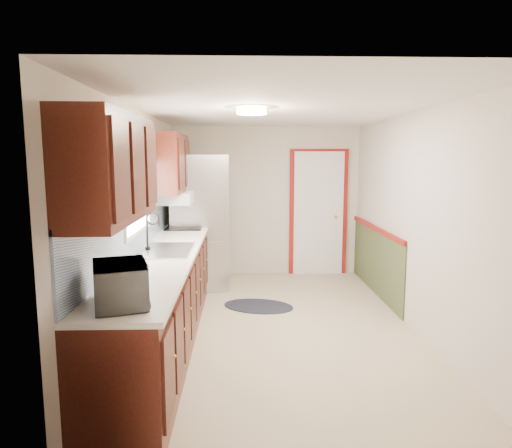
{
  "coord_description": "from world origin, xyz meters",
  "views": [
    {
      "loc": [
        -0.41,
        -4.87,
        1.89
      ],
      "look_at": [
        -0.24,
        0.26,
        1.15
      ],
      "focal_mm": 32.0,
      "sensor_mm": 36.0,
      "label": 1
    }
  ],
  "objects": [
    {
      "name": "room_shell",
      "position": [
        0.0,
        0.0,
        1.2
      ],
      "size": [
        3.2,
        5.2,
        2.52
      ],
      "color": "tan",
      "rests_on": "ground"
    },
    {
      "name": "kitchen_run",
      "position": [
        -1.24,
        -0.29,
        0.81
      ],
      "size": [
        0.63,
        4.0,
        2.2
      ],
      "color": "#3C140D",
      "rests_on": "ground"
    },
    {
      "name": "back_wall_trim",
      "position": [
        0.99,
        2.21,
        0.89
      ],
      "size": [
        1.12,
        2.3,
        2.08
      ],
      "color": "maroon",
      "rests_on": "ground"
    },
    {
      "name": "ceiling_fixture",
      "position": [
        -0.3,
        -0.2,
        2.36
      ],
      "size": [
        0.3,
        0.3,
        0.06
      ],
      "primitive_type": "cylinder",
      "color": "#FFD88C",
      "rests_on": "room_shell"
    },
    {
      "name": "microwave",
      "position": [
        -1.2,
        -1.95,
        1.11
      ],
      "size": [
        0.41,
        0.56,
        0.34
      ],
      "primitive_type": "imported",
      "rotation": [
        0.0,
        0.0,
        1.88
      ],
      "color": "white",
      "rests_on": "kitchen_run"
    },
    {
      "name": "refrigerator",
      "position": [
        -1.02,
        1.76,
        0.97
      ],
      "size": [
        0.89,
        0.85,
        1.94
      ],
      "rotation": [
        0.0,
        0.0,
        0.11
      ],
      "color": "#B7B7BC",
      "rests_on": "ground"
    },
    {
      "name": "rug",
      "position": [
        -0.19,
        0.78,
        0.01
      ],
      "size": [
        1.04,
        0.82,
        0.01
      ],
      "primitive_type": "ellipsoid",
      "rotation": [
        0.0,
        0.0,
        -0.3
      ],
      "color": "black",
      "rests_on": "ground"
    },
    {
      "name": "cooktop",
      "position": [
        -1.19,
        1.4,
        0.95
      ],
      "size": [
        0.49,
        0.59,
        0.02
      ],
      "primitive_type": "cube",
      "color": "black",
      "rests_on": "kitchen_run"
    }
  ]
}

